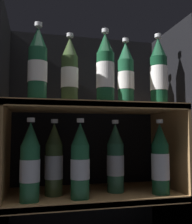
% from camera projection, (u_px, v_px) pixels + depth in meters
% --- Properties ---
extents(fridge_back_wall, '(0.70, 0.02, 0.92)m').
position_uv_depth(fridge_back_wall, '(85.00, 138.00, 1.18)').
color(fridge_back_wall, black).
rests_on(fridge_back_wall, ground_plane).
extents(fridge_side_left, '(0.02, 0.35, 0.92)m').
position_uv_depth(fridge_side_left, '(1.00, 139.00, 0.94)').
color(fridge_side_left, black).
rests_on(fridge_side_left, ground_plane).
extents(fridge_side_right, '(0.02, 0.35, 0.92)m').
position_uv_depth(fridge_side_right, '(172.00, 138.00, 1.10)').
color(fridge_side_right, black).
rests_on(fridge_side_right, ground_plane).
extents(shelf_lower, '(0.66, 0.31, 0.26)m').
position_uv_depth(shelf_lower, '(94.00, 206.00, 0.99)').
color(shelf_lower, '#9E7547').
rests_on(shelf_lower, ground_plane).
extents(shelf_upper, '(0.66, 0.31, 0.59)m').
position_uv_depth(shelf_upper, '(94.00, 147.00, 1.01)').
color(shelf_upper, '#9E7547').
rests_on(shelf_upper, ground_plane).
extents(bottle_upper_front_0, '(0.07, 0.07, 0.28)m').
position_uv_depth(bottle_upper_front_0, '(38.00, 66.00, 0.90)').
color(bottle_upper_front_0, '#1E5638').
rests_on(bottle_upper_front_0, shelf_upper).
extents(bottle_upper_front_1, '(0.07, 0.07, 0.28)m').
position_uv_depth(bottle_upper_front_1, '(105.00, 70.00, 0.95)').
color(bottle_upper_front_1, '#194C2D').
rests_on(bottle_upper_front_1, shelf_upper).
extents(bottle_upper_front_2, '(0.07, 0.07, 0.28)m').
position_uv_depth(bottle_upper_front_2, '(159.00, 73.00, 1.00)').
color(bottle_upper_front_2, '#144228').
rests_on(bottle_upper_front_2, shelf_upper).
extents(bottle_upper_back_0, '(0.07, 0.07, 0.28)m').
position_uv_depth(bottle_upper_back_0, '(70.00, 73.00, 1.00)').
color(bottle_upper_back_0, '#384C28').
rests_on(bottle_upper_back_0, shelf_upper).
extents(bottle_upper_back_1, '(0.07, 0.07, 0.28)m').
position_uv_depth(bottle_upper_back_1, '(126.00, 76.00, 1.05)').
color(bottle_upper_back_1, '#1E5638').
rests_on(bottle_upper_back_1, shelf_upper).
extents(bottle_lower_front_0, '(0.07, 0.07, 0.28)m').
position_uv_depth(bottle_lower_front_0, '(30.00, 164.00, 0.87)').
color(bottle_lower_front_0, '#1E5638').
rests_on(bottle_lower_front_0, shelf_lower).
extents(bottle_lower_front_1, '(0.07, 0.07, 0.28)m').
position_uv_depth(bottle_lower_front_1, '(80.00, 163.00, 0.90)').
color(bottle_lower_front_1, '#1E5638').
rests_on(bottle_lower_front_1, shelf_lower).
extents(bottle_lower_front_2, '(0.07, 0.07, 0.28)m').
position_uv_depth(bottle_lower_front_2, '(160.00, 161.00, 0.97)').
color(bottle_lower_front_2, '#144228').
rests_on(bottle_lower_front_2, shelf_lower).
extents(bottle_lower_back_0, '(0.07, 0.07, 0.28)m').
position_uv_depth(bottle_lower_back_0, '(54.00, 161.00, 0.96)').
color(bottle_lower_back_0, '#384C28').
rests_on(bottle_lower_back_0, shelf_lower).
extents(bottle_lower_back_1, '(0.07, 0.07, 0.28)m').
position_uv_depth(bottle_lower_back_1, '(115.00, 160.00, 1.01)').
color(bottle_lower_back_1, '#285B42').
rests_on(bottle_lower_back_1, shelf_lower).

